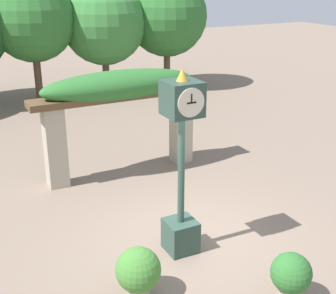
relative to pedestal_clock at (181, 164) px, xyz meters
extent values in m
plane|color=#7F6B5B|center=(0.39, 0.29, -1.70)|extent=(60.00, 60.00, 0.00)
cube|color=#2D473D|center=(0.00, 0.00, -1.40)|extent=(0.54, 0.54, 0.59)
cylinder|color=#2D473D|center=(0.00, 0.00, -0.14)|extent=(0.12, 0.12, 1.93)
cylinder|color=gold|center=(0.00, 0.00, 0.85)|extent=(0.19, 0.19, 0.04)
cube|color=#2D473D|center=(0.00, 0.00, 1.15)|extent=(0.58, 0.58, 0.58)
cylinder|color=beige|center=(0.00, -0.30, 1.15)|extent=(0.47, 0.02, 0.47)
cylinder|color=beige|center=(0.00, 0.30, 1.15)|extent=(0.47, 0.02, 0.47)
cube|color=black|center=(0.00, -0.31, 1.15)|extent=(0.17, 0.01, 0.02)
cube|color=black|center=(0.00, -0.31, 1.22)|extent=(0.02, 0.01, 0.15)
cone|color=gold|center=(0.00, 0.00, 1.54)|extent=(0.20, 0.20, 0.21)
cube|color=#A89E89|center=(-1.27, 3.75, -0.74)|extent=(0.46, 0.46, 1.92)
cube|color=#A89E89|center=(2.04, 3.75, -0.74)|extent=(0.46, 0.46, 1.92)
cube|color=brown|center=(0.39, 3.52, 0.30)|extent=(4.38, 0.16, 0.15)
cube|color=brown|center=(0.39, 3.67, 0.30)|extent=(4.38, 0.16, 0.15)
cube|color=brown|center=(0.39, 3.83, 0.30)|extent=(4.38, 0.16, 0.15)
cube|color=brown|center=(0.39, 3.98, 0.30)|extent=(4.38, 0.16, 0.15)
ellipsoid|color=#2D6B2D|center=(0.39, 3.75, 0.55)|extent=(3.82, 1.06, 0.70)
cylinder|color=gray|center=(0.81, -2.01, -1.56)|extent=(0.34, 0.34, 0.27)
sphere|color=#2D6B2D|center=(0.81, -2.01, -1.19)|extent=(0.63, 0.63, 0.63)
cylinder|color=gray|center=(-1.21, -0.86, -1.58)|extent=(0.34, 0.34, 0.23)
sphere|color=#427F33|center=(-1.21, -0.86, -1.20)|extent=(0.71, 0.71, 0.71)
cylinder|color=brown|center=(0.12, 11.87, -0.71)|extent=(0.28, 0.28, 1.98)
sphere|color=#2D6B2D|center=(0.12, 11.87, 1.40)|extent=(3.19, 3.19, 3.19)
cylinder|color=brown|center=(2.88, 11.77, -0.86)|extent=(0.28, 0.28, 1.68)
sphere|color=#387A38|center=(2.88, 11.77, 1.16)|extent=(3.36, 3.36, 3.36)
cylinder|color=brown|center=(5.63, 11.62, -0.78)|extent=(0.28, 0.28, 1.83)
sphere|color=#2D6B2D|center=(5.63, 11.62, 1.32)|extent=(3.37, 3.37, 3.37)
camera|label=1|loc=(-3.55, -6.44, 3.09)|focal=50.00mm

